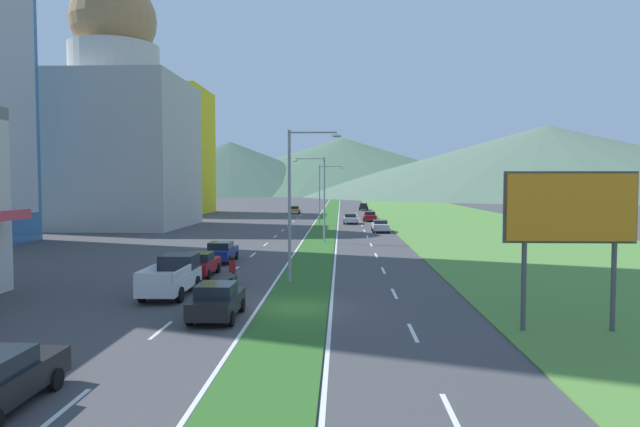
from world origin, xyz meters
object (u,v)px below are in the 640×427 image
object	(u,v)px
street_lamp_far	(323,190)
pickup_truck_0	(172,276)
street_lamp_mid	(320,193)
car_1	(370,216)
street_lamp_near	(296,195)
billboard_roadside	(571,214)
car_8	(295,210)
motorcycle_rider	(233,274)
car_6	(350,219)
car_0	(380,226)
car_3	(363,207)
car_5	(200,264)
car_2	(217,301)
car_7	(221,252)

from	to	relation	value
street_lamp_far	pickup_truck_0	bearing A→B (deg)	-97.53
street_lamp_mid	car_1	world-z (taller)	street_lamp_mid
street_lamp_near	billboard_roadside	size ratio (longest dim) A/B	1.41
car_8	pickup_truck_0	xyz separation A→B (m)	(-0.10, -78.75, 0.25)
street_lamp_mid	motorcycle_rider	bearing A→B (deg)	-99.86
street_lamp_near	car_6	xyz separation A→B (m)	(4.05, 48.60, -4.54)
street_lamp_far	billboard_roadside	size ratio (longest dim) A/B	1.30
car_0	car_3	bearing A→B (deg)	179.93
car_5	motorcycle_rider	world-z (taller)	motorcycle_rider
car_6	motorcycle_rider	bearing A→B (deg)	-8.61
car_2	car_7	bearing A→B (deg)	11.52
car_8	motorcycle_rider	bearing A→B (deg)	-177.98
car_3	car_6	xyz separation A→B (m)	(-3.46, -39.85, -0.03)
street_lamp_near	car_0	size ratio (longest dim) A/B	2.03
motorcycle_rider	car_3	bearing A→B (deg)	-7.00
billboard_roadside	car_6	distance (m)	59.95
street_lamp_mid	street_lamp_far	world-z (taller)	street_lamp_mid
billboard_roadside	street_lamp_far	bearing A→B (deg)	101.85
street_lamp_far	car_5	distance (m)	43.47
billboard_roadside	car_7	world-z (taller)	billboard_roadside
car_6	motorcycle_rider	world-z (taller)	motorcycle_rider
car_0	car_2	xyz separation A→B (m)	(-10.19, -43.81, 0.05)
car_2	car_8	world-z (taller)	car_2
billboard_roadside	car_5	bearing A→B (deg)	144.59
car_1	street_lamp_mid	bearing A→B (deg)	-11.63
billboard_roadside	car_8	world-z (taller)	billboard_roadside
street_lamp_far	car_3	xyz separation A→B (m)	(7.37, 43.47, -4.16)
car_6	car_1	bearing A→B (deg)	150.71
car_5	street_lamp_near	bearing A→B (deg)	-109.10
street_lamp_mid	billboard_roadside	world-z (taller)	street_lamp_mid
car_0	motorcycle_rider	world-z (taller)	motorcycle_rider
car_5	car_7	size ratio (longest dim) A/B	0.98
billboard_roadside	car_2	world-z (taller)	billboard_roadside
car_3	car_8	world-z (taller)	car_3
car_1	car_5	xyz separation A→B (m)	(-13.48, -51.91, 0.02)
street_lamp_near	car_5	distance (m)	8.07
car_8	pickup_truck_0	bearing A→B (deg)	179.93
car_5	car_7	bearing A→B (deg)	0.13
street_lamp_near	pickup_truck_0	xyz separation A→B (m)	(-6.31, -3.79, -4.29)
car_3	car_7	bearing A→B (deg)	-9.85
car_2	motorcycle_rider	distance (m)	7.65
street_lamp_mid	car_7	world-z (taller)	street_lamp_mid
car_2	car_8	distance (m)	84.06
motorcycle_rider	car_1	bearing A→B (deg)	-10.87
car_1	car_3	world-z (taller)	car_3
street_lamp_far	car_3	bearing A→B (deg)	80.37
street_lamp_far	motorcycle_rider	world-z (taller)	street_lamp_far
street_lamp_mid	motorcycle_rider	distance (m)	24.65
car_6	street_lamp_far	bearing A→B (deg)	-47.24
car_6	car_0	bearing A→B (deg)	13.78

